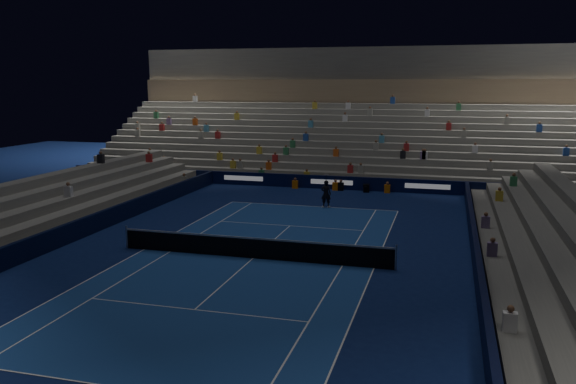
# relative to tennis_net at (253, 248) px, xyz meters

# --- Properties ---
(ground) EXTENTS (90.00, 90.00, 0.00)m
(ground) POSITION_rel_tennis_net_xyz_m (0.00, 0.00, -0.50)
(ground) COLOR #0C194B
(ground) RESTS_ON ground
(court_surface) EXTENTS (10.97, 23.77, 0.01)m
(court_surface) POSITION_rel_tennis_net_xyz_m (0.00, 0.00, -0.50)
(court_surface) COLOR navy
(court_surface) RESTS_ON ground
(sponsor_barrier_far) EXTENTS (44.00, 0.25, 1.00)m
(sponsor_barrier_far) POSITION_rel_tennis_net_xyz_m (0.00, 18.50, -0.00)
(sponsor_barrier_far) COLOR black
(sponsor_barrier_far) RESTS_ON ground
(sponsor_barrier_east) EXTENTS (0.25, 37.00, 1.00)m
(sponsor_barrier_east) POSITION_rel_tennis_net_xyz_m (9.70, 0.00, -0.00)
(sponsor_barrier_east) COLOR black
(sponsor_barrier_east) RESTS_ON ground
(sponsor_barrier_west) EXTENTS (0.25, 37.00, 1.00)m
(sponsor_barrier_west) POSITION_rel_tennis_net_xyz_m (-9.70, 0.00, -0.00)
(sponsor_barrier_west) COLOR black
(sponsor_barrier_west) RESTS_ON ground
(grandstand_main) EXTENTS (44.00, 15.20, 11.20)m
(grandstand_main) POSITION_rel_tennis_net_xyz_m (0.00, 27.90, 2.87)
(grandstand_main) COLOR slate
(grandstand_main) RESTS_ON ground
(grandstand_east) EXTENTS (5.00, 37.00, 2.50)m
(grandstand_east) POSITION_rel_tennis_net_xyz_m (13.17, 0.00, 0.41)
(grandstand_east) COLOR #5E5F5A
(grandstand_east) RESTS_ON ground
(grandstand_west) EXTENTS (5.00, 37.00, 2.50)m
(grandstand_west) POSITION_rel_tennis_net_xyz_m (-13.17, 0.00, 0.41)
(grandstand_west) COLOR slate
(grandstand_west) RESTS_ON ground
(tennis_net) EXTENTS (12.90, 0.10, 1.10)m
(tennis_net) POSITION_rel_tennis_net_xyz_m (0.00, 0.00, 0.00)
(tennis_net) COLOR #B2B2B7
(tennis_net) RESTS_ON ground
(tennis_player) EXTENTS (0.65, 0.44, 1.77)m
(tennis_player) POSITION_rel_tennis_net_xyz_m (0.93, 11.78, 0.38)
(tennis_player) COLOR black
(tennis_player) RESTS_ON ground
(broadcast_camera) EXTENTS (0.53, 0.93, 0.57)m
(broadcast_camera) POSITION_rel_tennis_net_xyz_m (2.65, 17.92, -0.21)
(broadcast_camera) COLOR black
(broadcast_camera) RESTS_ON ground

